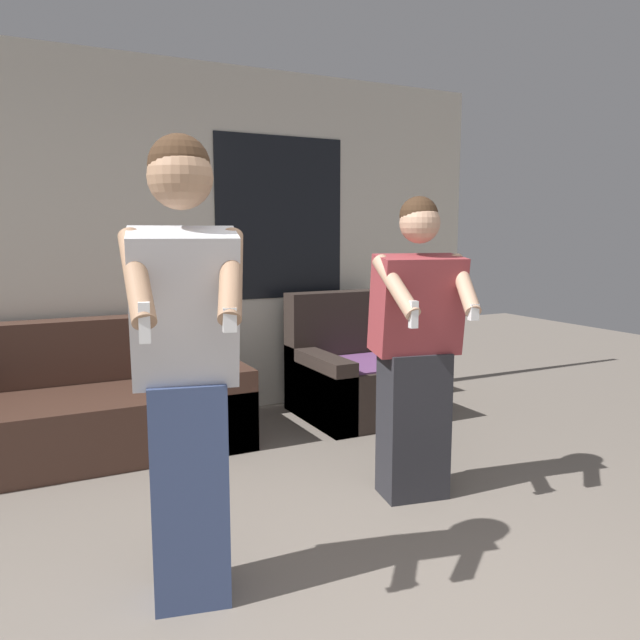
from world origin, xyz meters
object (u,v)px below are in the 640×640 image
Objects in this scene: person_left at (186,369)px; armchair at (356,376)px; person_right at (416,351)px; couch at (92,408)px.

armchair is at bearing 46.00° from person_left.
person_right is (1.35, 0.42, -0.12)m from person_left.
couch is at bearing 177.51° from armchair.
couch is 2.22m from person_right.
armchair is at bearing -2.49° from couch.
person_right reaches higher than armchair.
person_right reaches higher than couch.
armchair is 0.59× the size of person_right.
armchair is at bearing 71.41° from person_right.
person_right is at bearing -108.59° from armchair.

